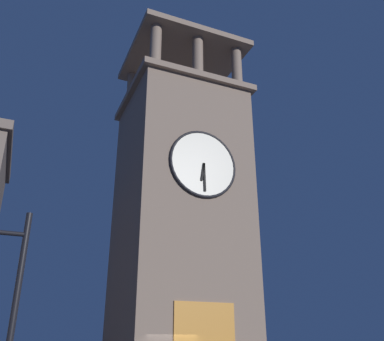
{
  "coord_description": "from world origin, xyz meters",
  "views": [
    {
      "loc": [
        7.31,
        20.08,
        1.96
      ],
      "look_at": [
        -2.44,
        -2.76,
        12.45
      ],
      "focal_mm": 39.2,
      "sensor_mm": 36.0,
      "label": 1
    }
  ],
  "objects": [
    {
      "name": "clocktower",
      "position": [
        -1.65,
        -2.73,
        9.19
      ],
      "size": [
        7.49,
        7.36,
        23.39
      ],
      "color": "gray",
      "rests_on": "ground_plane"
    }
  ]
}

